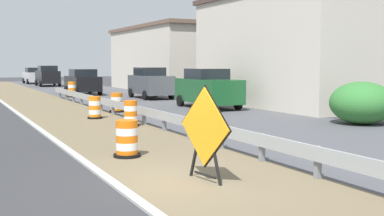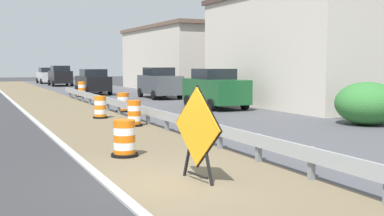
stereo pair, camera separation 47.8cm
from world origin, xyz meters
The scene contains 19 objects.
ground_plane centered at (0.00, 0.00, 0.00)m, with size 160.00×160.00×0.00m, color #333335.
median_dirt_strip centered at (0.84, 0.00, 0.00)m, with size 4.07×120.00×0.01m, color #706047.
curb_near_edge centered at (-1.30, 0.00, 0.00)m, with size 0.20×120.00×0.11m, color #ADADA8.
guardrail_median centered at (2.64, 1.99, 0.52)m, with size 0.18×49.12×0.71m.
warning_sign_diamond centered at (0.49, -0.16, 1.06)m, with size 0.28×1.72×2.01m.
traffic_barrel_nearest centered at (-0.10, 3.04, 0.43)m, with size 0.71×0.71×0.96m.
traffic_barrel_close centered at (2.03, 8.82, 0.45)m, with size 0.63×0.63×1.01m.
traffic_barrel_mid centered at (1.51, 12.06, 0.44)m, with size 0.65×0.65×0.99m.
traffic_barrel_far centered at (3.26, 14.41, 0.43)m, with size 0.73×0.73×0.96m.
traffic_barrel_farther centered at (3.70, 26.28, 0.50)m, with size 0.66×0.66×1.11m.
car_lead_near_lane centered at (5.08, 28.72, 1.00)m, with size 2.20×4.69×1.98m.
car_trailing_near_lane centered at (8.41, 14.37, 1.07)m, with size 2.28×4.80×2.14m.
car_lead_far_lane centered at (5.22, 44.49, 1.09)m, with size 2.21×4.81×2.18m.
car_mid_far_lane centered at (8.33, 22.63, 1.07)m, with size 2.15×4.53×2.14m.
car_trailing_far_lane centered at (4.82, 51.73, 0.96)m, with size 2.06×4.44×1.92m.
roadside_shop_near centered at (14.31, 13.89, 3.26)m, with size 7.87×12.54×6.50m.
roadside_shop_far centered at (14.61, 32.33, 2.90)m, with size 7.92×15.43×5.78m.
utility_pole_near centered at (11.96, 10.20, 3.72)m, with size 0.24×1.80×7.14m.
bush_roadside centered at (10.55, 5.38, 0.85)m, with size 2.54×2.54×1.71m, color #337533.
Camera 1 is at (-4.17, -8.93, 2.43)m, focal length 45.56 mm.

